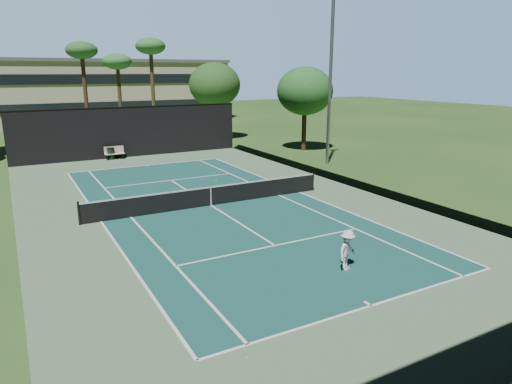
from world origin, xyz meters
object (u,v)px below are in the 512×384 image
player (347,250)px  trash_bin (111,154)px  tennis_ball_a (248,358)px  park_bench (114,152)px  tennis_net (211,195)px  tennis_ball_b (196,201)px  tennis_ball_d (60,209)px  tennis_ball_c (216,180)px

player → trash_bin: size_ratio=1.51×
tennis_ball_a → park_bench: 28.09m
tennis_net → tennis_ball_a: 13.15m
tennis_ball_a → tennis_ball_b: 14.00m
tennis_ball_a → trash_bin: bearing=84.8°
tennis_ball_a → tennis_net: bearing=70.6°
player → tennis_ball_d: size_ratio=21.23×
trash_bin → player: bearing=-83.5°
tennis_ball_a → tennis_ball_c: tennis_ball_a is taller
player → tennis_ball_a: player is taller
player → park_bench: player is taller
tennis_ball_d → park_bench: (5.39, 12.48, 0.51)m
tennis_net → trash_bin: tennis_net is taller
tennis_ball_b → park_bench: bearing=94.5°
tennis_net → tennis_ball_d: tennis_net is taller
trash_bin → tennis_ball_d: bearing=-112.2°
tennis_ball_b → trash_bin: 14.62m
tennis_net → player: player is taller
tennis_ball_a → trash_bin: 28.09m
player → park_bench: bearing=71.7°
tennis_net → tennis_ball_a: tennis_net is taller
park_bench → trash_bin: park_bench is taller
tennis_ball_c → tennis_ball_b: bearing=-126.5°
tennis_ball_c → tennis_ball_d: tennis_ball_d is taller
park_bench → tennis_net: bearing=-84.3°
tennis_ball_b → park_bench: park_bench is taller
tennis_ball_b → tennis_ball_c: size_ratio=1.17×
tennis_ball_a → trash_bin: trash_bin is taller
tennis_ball_c → park_bench: size_ratio=0.04×
player → tennis_ball_b: size_ratio=19.61×
tennis_net → tennis_ball_b: size_ratio=177.57×
player → tennis_ball_a: (-5.42, -2.90, -0.68)m
tennis_ball_d → trash_bin: 13.52m
tennis_net → tennis_ball_a: bearing=-109.4°
tennis_ball_a → tennis_ball_d: 15.67m
tennis_ball_c → tennis_ball_d: (-9.42, -1.88, 0.00)m
tennis_net → tennis_ball_d: bearing=156.1°
trash_bin → park_bench: bearing=-5.6°
tennis_ball_c → tennis_ball_d: bearing=-168.7°
tennis_net → player: size_ratio=9.05×
tennis_ball_c → player: bearing=-95.7°
tennis_ball_b → tennis_ball_c: bearing=53.5°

